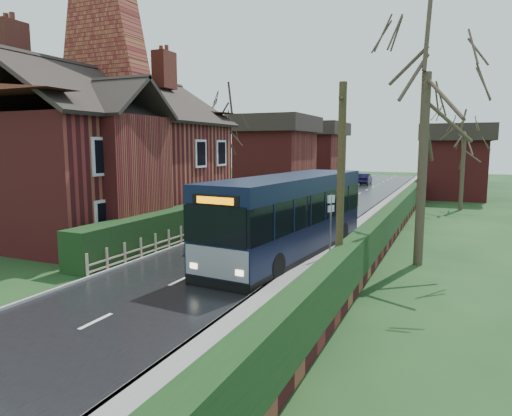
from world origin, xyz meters
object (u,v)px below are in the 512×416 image
at_px(car_silver, 269,209).
at_px(telegraph_pole, 340,195).
at_px(bus_stop_sign, 331,217).
at_px(car_green, 210,235).
at_px(brick_house, 110,151).
at_px(bus, 289,216).

bearing_deg(car_silver, telegraph_pole, -53.99).
bearing_deg(bus_stop_sign, car_green, -156.09).
distance_m(brick_house, car_silver, 10.36).
bearing_deg(car_silver, bus, -56.29).
distance_m(bus_stop_sign, telegraph_pole, 5.51).
xyz_separation_m(bus, bus_stop_sign, (1.80, -0.08, 0.10)).
bearing_deg(bus, bus_stop_sign, 3.12).
xyz_separation_m(car_silver, telegraph_pole, (7.89, -14.02, 2.63)).
height_order(bus, bus_stop_sign, bus).
bearing_deg(car_green, bus_stop_sign, -23.33).
bearing_deg(brick_house, bus, -8.55).
bearing_deg(telegraph_pole, bus, 120.78).
distance_m(bus, bus_stop_sign, 1.81).
relative_size(bus_stop_sign, telegraph_pole, 0.42).
bearing_deg(brick_house, telegraph_pole, -25.44).
height_order(car_green, telegraph_pole, telegraph_pole).
xyz_separation_m(car_silver, car_green, (0.74, -8.99, -0.03)).
relative_size(bus, car_silver, 3.17).
distance_m(car_green, bus_stop_sign, 5.73).
bearing_deg(brick_house, bus_stop_sign, -7.69).
relative_size(brick_house, telegraph_pole, 2.28).
height_order(car_silver, telegraph_pole, telegraph_pole).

